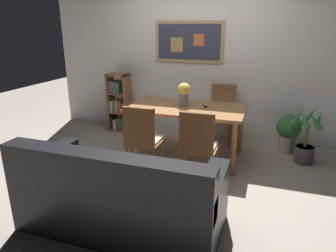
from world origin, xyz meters
TOP-DOWN VIEW (x-y plane):
  - ground_plane at (0.00, 0.00)m, footprint 12.00×12.00m
  - wall_back_with_painting at (-0.00, 1.63)m, footprint 5.20×0.14m
  - dining_table at (0.07, 0.57)m, footprint 1.56×0.90m
  - dining_chair_far_right at (0.43, 1.33)m, footprint 0.40×0.41m
  - dining_chair_near_left at (-0.25, -0.21)m, footprint 0.40×0.41m
  - dining_chair_near_right at (0.42, -0.21)m, footprint 0.40×0.41m
  - leather_couch at (-0.06, -1.19)m, footprint 1.80×0.84m
  - bookshelf at (-1.37, 1.33)m, footprint 0.36×0.28m
  - potted_ivy at (1.43, 1.24)m, footprint 0.35×0.35m
  - potted_palm at (1.64, 0.89)m, footprint 0.43×0.43m
  - flower_vase at (0.02, 0.60)m, footprint 0.17×0.17m
  - tv_remote at (0.29, 0.69)m, footprint 0.09×0.16m

SIDE VIEW (x-z plane):
  - ground_plane at x=0.00m, z-range 0.00..0.00m
  - potted_palm at x=1.64m, z-range -0.09..0.70m
  - leather_couch at x=-0.06m, z-range -0.11..0.73m
  - potted_ivy at x=1.43m, z-range 0.03..0.61m
  - bookshelf at x=-1.37m, z-range -0.05..0.96m
  - dining_chair_far_right at x=0.43m, z-range 0.08..0.99m
  - dining_chair_near_left at x=-0.25m, z-range 0.08..0.99m
  - dining_chair_near_right at x=0.42m, z-range 0.08..0.99m
  - dining_table at x=0.07m, z-range 0.27..1.00m
  - tv_remote at x=0.29m, z-range 0.73..0.75m
  - flower_vase at x=0.02m, z-range 0.76..1.08m
  - wall_back_with_painting at x=0.00m, z-range 0.00..2.60m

